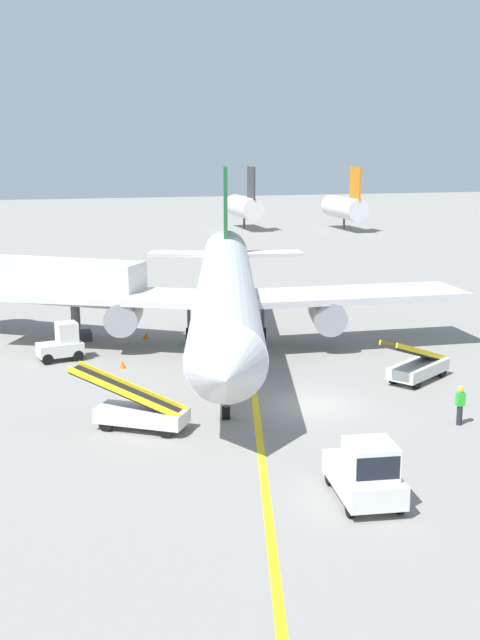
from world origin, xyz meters
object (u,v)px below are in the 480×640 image
Objects in this scene: airliner at (226,291)px; belt_loader_aft_hold at (417,366)px; pushback_tug at (366,473)px; baggage_tug_near_wing at (63,344)px; ground_crew_marshaller at (460,404)px; safety_cone_wingtip_left at (146,335)px; safety_cone_nose_left at (229,343)px; jet_bridge at (28,280)px; safety_cone_nose_right at (243,346)px; belt_loader_forward_hold at (139,411)px; safety_cone_wingtip_right at (122,364)px.

airliner reaches higher than belt_loader_aft_hold.
belt_loader_aft_hold reaches higher than pushback_tug.
baggage_tug_near_wing is 19.06m from belt_loader_aft_hold.
baggage_tug_near_wing is 1.53× the size of ground_crew_marshaller.
baggage_tug_near_wing reaches higher than safety_cone_wingtip_left.
baggage_tug_near_wing is 0.54× the size of belt_loader_aft_hold.
safety_cone_nose_left is at bearing 2.27° from baggage_tug_near_wing.
pushback_tug is (10.20, -27.22, -2.55)m from jet_bridge.
safety_cone_nose_right is at bearing -40.07° from safety_cone_wingtip_left.
belt_loader_aft_hold is at bearing -27.53° from baggage_tug_near_wing.
belt_loader_forward_hold is 1.01× the size of belt_loader_aft_hold.
belt_loader_forward_hold is at bearing 166.59° from ground_crew_marshaller.
belt_loader_aft_hold is (14.47, 3.21, 0.00)m from belt_loader_forward_hold.
airliner is 79.26× the size of safety_cone_wingtip_left.
jet_bridge is 27.55× the size of safety_cone_nose_left.
baggage_tug_near_wing is at bearing 101.41° from belt_loader_forward_hold.
airliner is 11.88m from belt_loader_aft_hold.
airliner is 7.46m from safety_cone_wingtip_right.
safety_cone_nose_right is (7.74, 11.50, -0.56)m from belt_loader_forward_hold.
belt_loader_aft_hold reaches higher than safety_cone_wingtip_left.
pushback_tug reaches higher than safety_cone_wingtip_right.
safety_cone_wingtip_left is at bearing 80.06° from belt_loader_forward_hold.
baggage_tug_near_wing is at bearing -144.58° from safety_cone_wingtip_left.
airliner reaches higher than jet_bridge.
safety_cone_nose_right is at bearing -30.07° from jet_bridge.
pushback_tug reaches higher than safety_cone_wingtip_left.
safety_cone_nose_left is (-6.02, 15.53, -0.69)m from ground_crew_marshaller.
safety_cone_nose_left is at bearing 23.62° from safety_cone_wingtip_right.
belt_loader_forward_hold reaches higher than pushback_tug.
ground_crew_marshaller is 21.51m from safety_cone_wingtip_left.
safety_cone_wingtip_right is at bearing 134.91° from ground_crew_marshaller.
jet_bridge is 4.65× the size of baggage_tug_near_wing.
belt_loader_aft_hold is 11.04× the size of safety_cone_nose_left.
airliner is 12.58m from jet_bridge.
jet_bridge reaches higher than ground_crew_marshaller.
jet_bridge is (-10.83, 6.41, 0.12)m from airliner.
ground_crew_marshaller is 3.86× the size of safety_cone_nose_right.
safety_cone_wingtip_right is at bearing -62.75° from jet_bridge.
jet_bridge reaches higher than pushback_tug.
airliner is 16.49m from ground_crew_marshaller.
safety_cone_nose_right is (10.17, -0.52, -0.71)m from baggage_tug_near_wing.
safety_cone_wingtip_left is at bearing 97.96° from pushback_tug.
safety_cone_wingtip_left is (-4.35, 3.30, 0.00)m from safety_cone_nose_left.
jet_bridge is 29.18m from pushback_tug.
ground_crew_marshaller is at bearing -102.04° from belt_loader_aft_hold.
baggage_tug_near_wing is 0.53× the size of belt_loader_forward_hold.
ground_crew_marshaller reaches higher than safety_cone_nose_right.
ground_crew_marshaller is 3.86× the size of safety_cone_wingtip_right.
pushback_tug is 22.64m from baggage_tug_near_wing.
jet_bridge is at bearing 104.14° from baggage_tug_near_wing.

